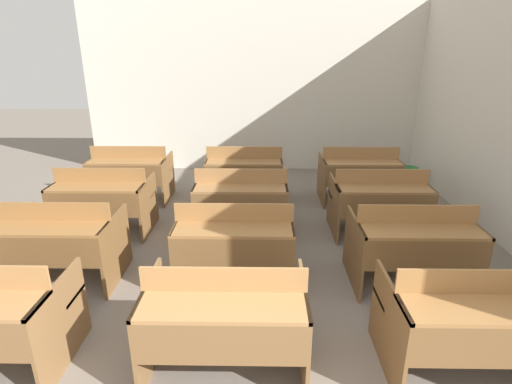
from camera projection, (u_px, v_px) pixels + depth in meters
name	position (u px, v px, depth m)	size (l,w,h in m)	color
wall_back	(253.00, 89.00, 7.70)	(6.47, 0.06, 3.18)	beige
bench_front_center	(225.00, 316.00, 2.93)	(1.18, 0.81, 0.90)	brown
bench_front_right	(471.00, 319.00, 2.90)	(1.18, 0.81, 0.90)	brown
bench_second_left	(58.00, 240.00, 4.10)	(1.18, 0.81, 0.90)	brown
bench_second_center	(235.00, 241.00, 4.07)	(1.18, 0.81, 0.90)	brown
bench_second_right	(413.00, 243.00, 4.04)	(1.18, 0.81, 0.90)	brown
bench_third_left	(103.00, 199.00, 5.23)	(1.18, 0.81, 0.90)	brown
bench_third_center	(241.00, 199.00, 5.20)	(1.18, 0.81, 0.90)	brown
bench_third_right	(379.00, 200.00, 5.18)	(1.18, 0.81, 0.90)	brown
bench_back_left	(131.00, 172.00, 6.36)	(1.18, 0.81, 0.90)	brown
bench_back_center	(244.00, 172.00, 6.34)	(1.18, 0.81, 0.90)	brown
bench_back_right	(359.00, 173.00, 6.31)	(1.18, 0.81, 0.90)	brown
wastepaper_bin	(408.00, 175.00, 7.25)	(0.32, 0.32, 0.30)	#1E6B33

